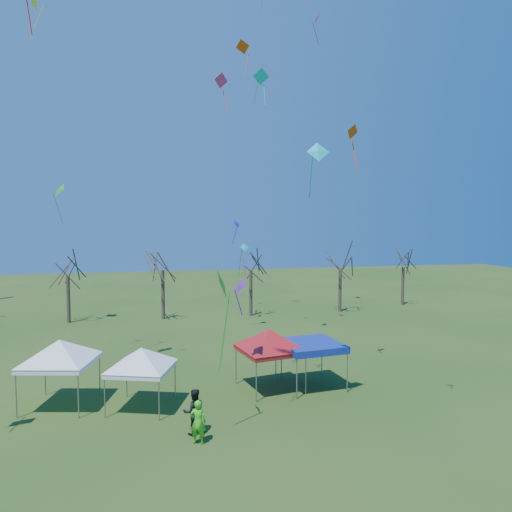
# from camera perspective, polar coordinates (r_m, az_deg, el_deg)

# --- Properties ---
(ground) EXTENTS (140.00, 140.00, 0.00)m
(ground) POSITION_cam_1_polar(r_m,az_deg,el_deg) (21.26, -2.63, -20.70)
(ground) COLOR #264616
(ground) RESTS_ON ground
(tree_1) EXTENTS (3.42, 3.42, 7.54)m
(tree_1) POSITION_cam_1_polar(r_m,az_deg,el_deg) (44.37, -22.53, -0.35)
(tree_1) COLOR #3D2D21
(tree_1) RESTS_ON ground
(tree_2) EXTENTS (3.71, 3.71, 8.18)m
(tree_2) POSITION_cam_1_polar(r_m,az_deg,el_deg) (43.48, -11.62, 0.44)
(tree_2) COLOR #3D2D21
(tree_2) RESTS_ON ground
(tree_3) EXTENTS (3.59, 3.59, 7.91)m
(tree_3) POSITION_cam_1_polar(r_m,az_deg,el_deg) (44.19, -0.65, 0.30)
(tree_3) COLOR #3D2D21
(tree_3) RESTS_ON ground
(tree_4) EXTENTS (3.58, 3.58, 7.89)m
(tree_4) POSITION_cam_1_polar(r_m,az_deg,el_deg) (47.05, 10.52, 0.43)
(tree_4) COLOR #3D2D21
(tree_4) RESTS_ON ground
(tree_5) EXTENTS (3.39, 3.39, 7.46)m
(tree_5) POSITION_cam_1_polar(r_m,az_deg,el_deg) (52.75, 17.96, 0.32)
(tree_5) COLOR #3D2D21
(tree_5) RESTS_ON ground
(tent_white_west) EXTENTS (4.20, 4.20, 3.80)m
(tent_white_west) POSITION_cam_1_polar(r_m,az_deg,el_deg) (24.46, -23.37, -10.09)
(tent_white_west) COLOR gray
(tent_white_west) RESTS_ON ground
(tent_white_mid) EXTENTS (3.67, 3.67, 3.43)m
(tent_white_mid) POSITION_cam_1_polar(r_m,az_deg,el_deg) (23.02, -14.17, -11.55)
(tent_white_mid) COLOR gray
(tent_white_mid) RESTS_ON ground
(tent_red) EXTENTS (4.22, 4.22, 3.78)m
(tent_red) POSITION_cam_1_polar(r_m,az_deg,el_deg) (24.80, 1.75, -9.63)
(tent_red) COLOR gray
(tent_red) RESTS_ON ground
(tent_blue) EXTENTS (3.42, 3.42, 2.45)m
(tent_blue) POSITION_cam_1_polar(r_m,az_deg,el_deg) (25.54, 6.82, -11.10)
(tent_blue) COLOR gray
(tent_blue) RESTS_ON ground
(person_dark) EXTENTS (1.01, 0.83, 1.95)m
(person_dark) POSITION_cam_1_polar(r_m,az_deg,el_deg) (20.51, -7.75, -18.72)
(person_dark) COLOR black
(person_dark) RESTS_ON ground
(person_green) EXTENTS (0.77, 0.64, 1.80)m
(person_green) POSITION_cam_1_polar(r_m,az_deg,el_deg) (19.75, -7.25, -19.87)
(person_green) COLOR #3DCB20
(person_green) RESTS_ON ground
(kite_22) EXTENTS (0.88, 0.85, 2.68)m
(kite_22) POSITION_cam_1_polar(r_m,az_deg,el_deg) (38.33, -1.48, 0.94)
(kite_22) COLOR #0CA5BE
(kite_22) RESTS_ON ground
(kite_24) EXTENTS (1.02, 0.71, 2.50)m
(kite_24) POSITION_cam_1_polar(r_m,az_deg,el_deg) (30.23, -4.41, 20.95)
(kite_24) COLOR #F0356C
(kite_24) RESTS_ON ground
(kite_6) EXTENTS (0.67, 1.27, 2.94)m
(kite_6) POSITION_cam_1_polar(r_m,az_deg,el_deg) (48.94, 7.62, 27.43)
(kite_6) COLOR #4D17A5
(kite_6) RESTS_ON ground
(kite_17) EXTENTS (1.00, 0.80, 2.76)m
(kite_17) POSITION_cam_1_polar(r_m,az_deg,el_deg) (27.60, 11.94, 14.83)
(kite_17) COLOR #F24C0C
(kite_17) RESTS_ON ground
(kite_18) EXTENTS (0.54, 0.69, 1.67)m
(kite_18) POSITION_cam_1_polar(r_m,az_deg,el_deg) (27.62, 0.07, 21.22)
(kite_18) COLOR #169327
(kite_18) RESTS_ON ground
(kite_25) EXTENTS (0.79, 0.38, 1.77)m
(kite_25) POSITION_cam_1_polar(r_m,az_deg,el_deg) (23.38, 0.64, 21.45)
(kite_25) COLOR #0DC6B8
(kite_25) RESTS_ON ground
(kite_2) EXTENTS (1.55, 1.72, 3.60)m
(kite_2) POSITION_cam_1_polar(r_m,az_deg,el_deg) (43.22, -23.37, 7.60)
(kite_2) COLOR green
(kite_2) RESTS_ON ground
(kite_1) EXTENTS (0.77, 0.95, 1.84)m
(kite_1) POSITION_cam_1_polar(r_m,az_deg,el_deg) (21.59, -1.99, -3.79)
(kite_1) COLOR #5A17A6
(kite_1) RESTS_ON ground
(kite_5) EXTENTS (0.51, 1.33, 4.34)m
(kite_5) POSITION_cam_1_polar(r_m,az_deg,el_deg) (19.18, -4.12, -3.73)
(kite_5) COLOR #189E1E
(kite_5) RESTS_ON ground
(kite_3) EXTENTS (1.65, 1.56, 3.29)m
(kite_3) POSITION_cam_1_polar(r_m,az_deg,el_deg) (46.19, -1.65, 24.68)
(kite_3) COLOR #F8440D
(kite_3) RESTS_ON ground
(kite_7) EXTENTS (0.92, 1.02, 2.66)m
(kite_7) POSITION_cam_1_polar(r_m,az_deg,el_deg) (31.35, -25.96, 26.59)
(kite_7) COLOR #E8FF1A
(kite_7) RESTS_ON ground
(kite_27) EXTENTS (1.09, 0.74, 2.49)m
(kite_27) POSITION_cam_1_polar(r_m,az_deg,el_deg) (20.63, 7.74, 12.73)
(kite_27) COLOR #0DBACA
(kite_27) RESTS_ON ground
(kite_19) EXTENTS (0.92, 0.94, 2.20)m
(kite_19) POSITION_cam_1_polar(r_m,az_deg,el_deg) (40.56, -2.45, 3.99)
(kite_19) COLOR #122FC6
(kite_19) RESTS_ON ground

